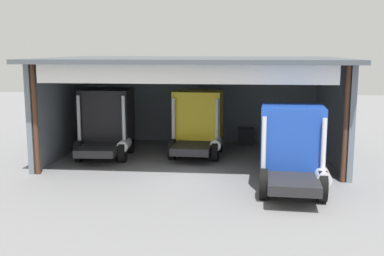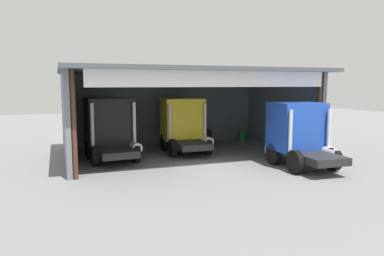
{
  "view_description": "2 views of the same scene",
  "coord_description": "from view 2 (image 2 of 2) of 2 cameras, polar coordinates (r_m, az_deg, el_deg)",
  "views": [
    {
      "loc": [
        2.24,
        -19.69,
        5.54
      ],
      "look_at": [
        0.0,
        3.03,
        1.73
      ],
      "focal_mm": 43.99,
      "sensor_mm": 36.0,
      "label": 1
    },
    {
      "loc": [
        -7.39,
        -16.76,
        4.29
      ],
      "look_at": [
        0.0,
        3.03,
        1.73
      ],
      "focal_mm": 33.98,
      "sensor_mm": 36.0,
      "label": 2
    }
  ],
  "objects": [
    {
      "name": "truck_black_center_right_bay",
      "position": [
        21.16,
        -12.71,
        0.16
      ],
      "size": [
        2.83,
        4.68,
        3.52
      ],
      "rotation": [
        0.0,
        0.0,
        0.05
      ],
      "color": "black",
      "rests_on": "ground"
    },
    {
      "name": "oil_drum",
      "position": [
        27.64,
        7.87,
        -1.16
      ],
      "size": [
        0.58,
        0.58,
        0.89
      ],
      "primitive_type": "cylinder",
      "color": "#197233",
      "rests_on": "ground"
    },
    {
      "name": "tool_cart",
      "position": [
        26.75,
        1.98,
        -1.25
      ],
      "size": [
        0.9,
        0.6,
        1.0
      ],
      "primitive_type": "cube",
      "color": "black",
      "rests_on": "ground"
    },
    {
      "name": "workshop_shed",
      "position": [
        23.04,
        -1.76,
        5.18
      ],
      "size": [
        14.52,
        9.84,
        5.15
      ],
      "color": "slate",
      "rests_on": "ground"
    },
    {
      "name": "truck_yellow_yard_outside",
      "position": [
        23.06,
        -1.29,
        0.63
      ],
      "size": [
        2.73,
        4.58,
        3.39
      ],
      "rotation": [
        0.0,
        0.0,
        -0.05
      ],
      "color": "yellow",
      "rests_on": "ground"
    },
    {
      "name": "ground_plane",
      "position": [
        18.82,
        3.25,
        -6.29
      ],
      "size": [
        80.0,
        80.0,
        0.0
      ],
      "primitive_type": "plane",
      "color": "slate",
      "rests_on": "ground"
    },
    {
      "name": "traffic_cone",
      "position": [
        18.98,
        15.27,
        -5.54
      ],
      "size": [
        0.36,
        0.36,
        0.56
      ],
      "primitive_type": "cone",
      "color": "orange",
      "rests_on": "ground"
    },
    {
      "name": "truck_blue_left_bay",
      "position": [
        19.74,
        16.5,
        -0.76
      ],
      "size": [
        2.7,
        4.52,
        3.34
      ],
      "rotation": [
        0.0,
        0.0,
        -0.06
      ],
      "color": "#1E47B7",
      "rests_on": "ground"
    }
  ]
}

